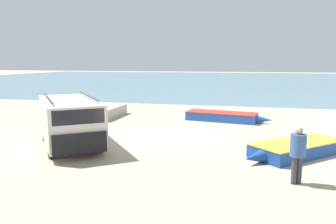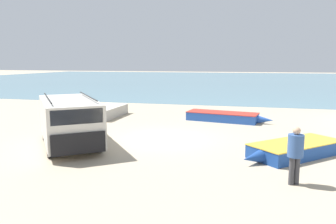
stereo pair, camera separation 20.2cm
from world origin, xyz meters
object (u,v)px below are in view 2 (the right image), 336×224
Objects in this scene: fishing_rowboat_2 at (106,112)px; fisherman_1 at (52,110)px; parked_van at (69,120)px; fishing_rowboat_1 at (225,117)px; fishing_rowboat_0 at (294,149)px; fisherman_0 at (295,150)px.

fisherman_1 reaches higher than fishing_rowboat_2.
parked_van reaches higher than fishing_rowboat_2.
fishing_rowboat_1 is 2.95× the size of fisherman_1.
fishing_rowboat_2 reaches higher than fishing_rowboat_0.
parked_van is 3.85m from fisherman_1.
fishing_rowboat_0 is at bearing 145.06° from fisherman_0.
fisherman_1 is at bearing -140.78° from fishing_rowboat_1.
fisherman_0 is (2.77, -9.93, 0.76)m from fishing_rowboat_1.
parked_van reaches higher than fisherman_0.
fishing_rowboat_0 is 2.28× the size of fisherman_1.
fisherman_0 is at bearing 17.40° from fisherman_1.
fisherman_0 is at bearing 48.19° from fishing_rowboat_2.
fishing_rowboat_1 is 3.01× the size of fisherman_0.
fishing_rowboat_0 is (9.10, 0.70, -0.85)m from parked_van.
fishing_rowboat_2 is (-10.73, 6.39, 0.07)m from fishing_rowboat_0.
fisherman_1 is (-11.38, 5.19, 0.02)m from fisherman_0.
fishing_rowboat_2 is 2.54× the size of fisherman_1.
parked_van is 9.64m from fishing_rowboat_1.
fishing_rowboat_1 is 10.34m from fisherman_0.
fishing_rowboat_1 is 7.59m from fishing_rowboat_2.
fisherman_0 is at bearing -64.06° from fishing_rowboat_1.
fishing_rowboat_2 is 4.48m from fisherman_1.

